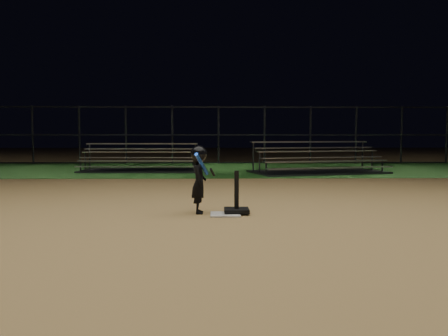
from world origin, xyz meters
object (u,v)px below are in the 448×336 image
(bleacher_left, at_px, (140,166))
(bleacher_right, at_px, (318,167))
(child_batter, at_px, (199,177))
(home_plate, at_px, (225,214))
(batting_tee, at_px, (237,205))

(bleacher_left, relative_size, bleacher_right, 0.85)
(child_batter, height_order, bleacher_right, child_batter)
(home_plate, distance_m, batting_tee, 0.24)
(child_batter, xyz_separation_m, bleacher_right, (3.59, 7.64, -0.35))
(child_batter, relative_size, bleacher_left, 0.27)
(child_batter, distance_m, bleacher_left, 8.86)
(home_plate, height_order, child_batter, child_batter)
(child_batter, height_order, bleacher_left, child_batter)
(home_plate, height_order, batting_tee, batting_tee)
(home_plate, relative_size, batting_tee, 0.70)
(home_plate, distance_m, bleacher_right, 8.44)
(child_batter, bearing_deg, batting_tee, -100.23)
(home_plate, relative_size, bleacher_left, 0.12)
(bleacher_left, bearing_deg, batting_tee, -70.29)
(home_plate, xyz_separation_m, bleacher_right, (3.19, 7.82, 0.20))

